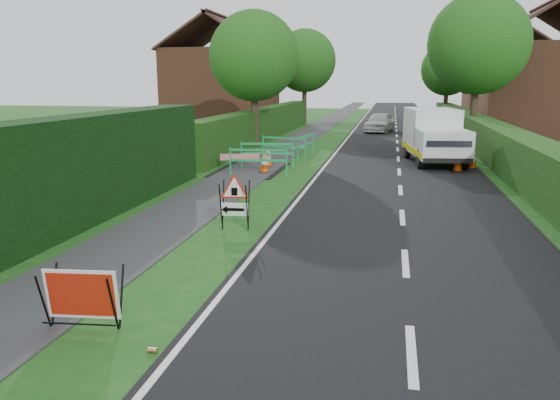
{
  "coord_description": "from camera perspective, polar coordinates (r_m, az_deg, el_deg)",
  "views": [
    {
      "loc": [
        2.14,
        -8.79,
        3.27
      ],
      "look_at": [
        -0.12,
        2.36,
        0.79
      ],
      "focal_mm": 35.0,
      "sensor_mm": 36.0,
      "label": 1
    }
  ],
  "objects": [
    {
      "name": "ground",
      "position": [
        9.62,
        -2.09,
        -7.61
      ],
      "size": [
        120.0,
        120.0,
        0.0
      ],
      "primitive_type": "plane",
      "color": "#174D16",
      "rests_on": "ground"
    },
    {
      "name": "road_surface",
      "position": [
        43.91,
        12.02,
        7.75
      ],
      "size": [
        6.0,
        90.0,
        0.02
      ],
      "primitive_type": "cube",
      "color": "black",
      "rests_on": "ground"
    },
    {
      "name": "footpath",
      "position": [
        44.21,
        4.81,
        8.0
      ],
      "size": [
        2.0,
        90.0,
        0.02
      ],
      "primitive_type": "cube",
      "color": "#2D2D30",
      "rests_on": "ground"
    },
    {
      "name": "hedge_west_near",
      "position": [
        11.78,
        -26.56,
        -5.17
      ],
      "size": [
        1.1,
        18.0,
        2.5
      ],
      "primitive_type": "cube",
      "color": "black",
      "rests_on": "ground"
    },
    {
      "name": "hedge_west_far",
      "position": [
        31.77,
        -1.58,
        6.36
      ],
      "size": [
        1.0,
        24.0,
        1.8
      ],
      "primitive_type": "cube",
      "color": "#14380F",
      "rests_on": "ground"
    },
    {
      "name": "hedge_east",
      "position": [
        25.38,
        21.32,
        4.03
      ],
      "size": [
        1.2,
        50.0,
        1.5
      ],
      "primitive_type": "cube",
      "color": "#14380F",
      "rests_on": "ground"
    },
    {
      "name": "house_west",
      "position": [
        40.64,
        -6.03,
        11.68
      ],
      "size": [
        7.5,
        7.4,
        7.88
      ],
      "color": "brown",
      "rests_on": "ground"
    },
    {
      "name": "house_east_a",
      "position": [
        37.84,
        25.47,
        10.55
      ],
      "size": [
        7.5,
        7.4,
        7.88
      ],
      "color": "brown",
      "rests_on": "ground"
    },
    {
      "name": "house_east_b",
      "position": [
        51.74,
        22.9,
        10.92
      ],
      "size": [
        7.5,
        7.4,
        7.88
      ],
      "color": "brown",
      "rests_on": "ground"
    },
    {
      "name": "tree_nw",
      "position": [
        27.65,
        -2.74,
        14.78
      ],
      "size": [
        4.4,
        4.4,
        6.7
      ],
      "color": "#2D2116",
      "rests_on": "ground"
    },
    {
      "name": "tree_ne",
      "position": [
        31.14,
        20.03,
        15.07
      ],
      "size": [
        5.2,
        5.2,
        7.79
      ],
      "color": "#2D2116",
      "rests_on": "ground"
    },
    {
      "name": "tree_fw",
      "position": [
        43.34,
        2.6,
        14.32
      ],
      "size": [
        4.8,
        4.8,
        7.24
      ],
      "color": "#2D2116",
      "rests_on": "ground"
    },
    {
      "name": "tree_fe",
      "position": [
        46.99,
        17.12,
        12.91
      ],
      "size": [
        4.2,
        4.2,
        6.33
      ],
      "color": "#2D2116",
      "rests_on": "ground"
    },
    {
      "name": "red_rect_sign",
      "position": [
        7.83,
        -20.0,
        -9.36
      ],
      "size": [
        1.04,
        0.7,
        0.84
      ],
      "rotation": [
        0.0,
        0.0,
        0.11
      ],
      "color": "black",
      "rests_on": "ground"
    },
    {
      "name": "triangle_sign",
      "position": [
        12.13,
        -4.93,
        0.24
      ],
      "size": [
        0.82,
        0.82,
        1.08
      ],
      "rotation": [
        0.0,
        0.0,
        0.11
      ],
      "color": "black",
      "rests_on": "ground"
    },
    {
      "name": "works_van",
      "position": [
        23.24,
        15.81,
        6.59
      ],
      "size": [
        2.5,
        4.97,
        2.17
      ],
      "rotation": [
        0.0,
        0.0,
        0.14
      ],
      "color": "silver",
      "rests_on": "ground"
    },
    {
      "name": "traffic_cone_0",
      "position": [
        21.29,
        18.14,
        3.9
      ],
      "size": [
        0.38,
        0.38,
        0.79
      ],
      "color": "black",
      "rests_on": "ground"
    },
    {
      "name": "traffic_cone_1",
      "position": [
        22.19,
        19.51,
        4.12
      ],
      "size": [
        0.38,
        0.38,
        0.79
      ],
      "color": "black",
      "rests_on": "ground"
    },
    {
      "name": "traffic_cone_2",
      "position": [
        24.4,
        19.15,
        4.83
      ],
      "size": [
        0.38,
        0.38,
        0.79
      ],
      "color": "black",
      "rests_on": "ground"
    },
    {
      "name": "traffic_cone_3",
      "position": [
        20.0,
        -1.63,
        4.0
      ],
      "size": [
        0.38,
        0.38,
        0.79
      ],
      "color": "black",
      "rests_on": "ground"
    },
    {
      "name": "traffic_cone_4",
      "position": [
        21.5,
        -1.27,
        4.58
      ],
      "size": [
        0.38,
        0.38,
        0.79
      ],
      "color": "black",
      "rests_on": "ground"
    },
    {
      "name": "ped_barrier_0",
      "position": [
        19.27,
        -2.28,
        4.39
      ],
      "size": [
        2.09,
        0.58,
        1.0
      ],
      "rotation": [
        0.0,
        0.0,
        0.11
      ],
      "color": "#1B984B",
      "rests_on": "ground"
    },
    {
      "name": "ped_barrier_1",
      "position": [
        21.15,
        -1.34,
        5.1
      ],
      "size": [
        2.09,
        0.67,
        1.0
      ],
      "rotation": [
        0.0,
        0.0,
        0.16
      ],
      "color": "#1B984B",
      "rests_on": "ground"
    },
    {
      "name": "ped_barrier_2",
      "position": [
        23.32,
        0.41,
        5.78
      ],
      "size": [
        2.08,
        0.85,
        1.0
      ],
      "rotation": [
        0.0,
        0.0,
        -0.25
      ],
      "color": "#1B984B",
      "rests_on": "ground"
    },
    {
      "name": "ped_barrier_3",
      "position": [
        24.06,
        2.73,
        5.96
      ],
      "size": [
        0.74,
        2.09,
        1.0
      ],
      "rotation": [
        0.0,
        0.0,
        1.38
      ],
      "color": "#1B984B",
      "rests_on": "ground"
    },
    {
      "name": "redwhite_plank",
      "position": [
        20.99,
        -4.2,
        3.28
      ],
      "size": [
        1.47,
        0.38,
        0.25
      ],
      "primitive_type": "cube",
      "rotation": [
        0.0,
        0.0,
        0.23
      ],
      "color": "red",
      "rests_on": "ground"
    },
    {
      "name": "litter_can",
      "position": [
        7.15,
        -13.16,
        -15.28
      ],
      "size": [
        0.12,
        0.07,
        0.07
      ],
      "primitive_type": "cylinder",
      "rotation": [
        0.0,
        1.57,
        0.0
      ],
      "color": "#BF7F4C",
      "rests_on": "ground"
    },
    {
      "name": "hatchback_car",
      "position": [
        36.88,
        10.39,
        8.01
      ],
      "size": [
        2.17,
        4.03,
        1.3
      ],
      "primitive_type": "imported",
      "rotation": [
        0.0,
        0.0,
        -0.17
      ],
      "color": "silver",
      "rests_on": "ground"
    }
  ]
}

